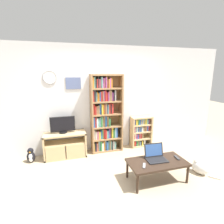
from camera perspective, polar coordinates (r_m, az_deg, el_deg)
ground_plane at (r=3.33m, az=2.85°, el=-23.48°), size 18.00×18.00×0.00m
wall_back at (r=4.38m, az=-4.37°, el=4.18°), size 6.86×0.09×2.60m
tv_stand at (r=4.32m, az=-14.98°, el=-10.37°), size 0.96×0.40×0.59m
television at (r=4.19m, az=-15.80°, el=-4.09°), size 0.55×0.18×0.39m
bookshelf_tall at (r=4.31m, az=-2.39°, el=-1.02°), size 0.77×0.30×1.92m
bookshelf_short at (r=4.79m, az=9.16°, el=-6.15°), size 0.57×0.26×0.81m
coffee_table at (r=3.43m, az=14.53°, el=-15.90°), size 1.07×0.55×0.38m
laptop at (r=3.45m, az=13.98°, el=-13.67°), size 0.39×0.32×0.27m
remote_near_laptop at (r=3.62m, az=20.44°, el=-13.82°), size 0.07×0.16×0.02m
remote_far_from_laptop at (r=3.21m, az=10.45°, el=-16.85°), size 0.11×0.16×0.02m
cat at (r=4.03m, az=26.69°, el=-15.85°), size 0.38×0.48×0.28m
penguin_figurine at (r=4.39m, az=-24.96°, el=-12.85°), size 0.18×0.16×0.34m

